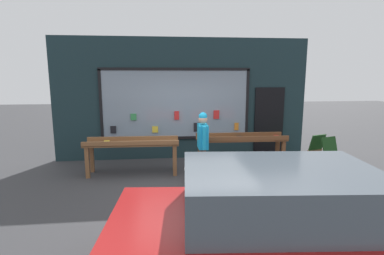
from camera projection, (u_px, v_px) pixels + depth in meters
The scene contains 8 objects.
ground_plane at pixel (192, 185), 6.79m from camera, with size 40.00×40.00×0.00m, color #38383A.
shopfront_facade at pixel (184, 100), 8.83m from camera, with size 7.42×0.29×3.53m.
display_table_left at pixel (132, 146), 7.46m from camera, with size 2.33×0.68×0.90m.
display_table_right at pixel (241, 142), 7.76m from camera, with size 2.32×0.62×0.95m.
person_browsing at pixel (203, 141), 6.99m from camera, with size 0.23×0.65×1.62m.
small_dog at pixel (189, 173), 6.85m from camera, with size 0.21×0.59×0.37m.
sandwich_board_sign at pixel (323, 153), 7.80m from camera, with size 0.70×0.91×0.91m.
parked_car at pixel (279, 222), 3.57m from camera, with size 4.13×2.22×1.41m.
Camera 1 is at (-0.70, -6.42, 2.48)m, focal length 28.00 mm.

